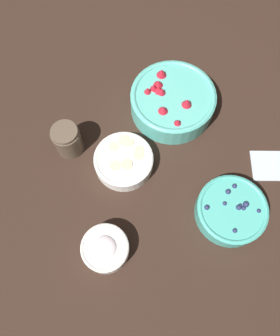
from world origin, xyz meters
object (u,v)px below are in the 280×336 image
(bowl_bananas, at_px, (124,161))
(jar_chocolate, at_px, (68,140))
(bowl_blueberries, at_px, (231,210))
(bowl_strawberries, at_px, (172,100))
(bowl_cream, at_px, (105,248))

(bowl_bananas, bearing_deg, jar_chocolate, -28.43)
(bowl_blueberries, xyz_separation_m, jar_chocolate, (0.40, -0.26, 0.01))
(bowl_blueberries, distance_m, jar_chocolate, 0.47)
(bowl_strawberries, distance_m, bowl_cream, 0.46)
(bowl_strawberries, relative_size, bowl_blueberries, 1.36)
(bowl_blueberries, relative_size, bowl_cream, 1.53)
(jar_chocolate, bearing_deg, bowl_strawberries, -165.20)
(bowl_bananas, distance_m, jar_chocolate, 0.16)
(bowl_blueberries, distance_m, bowl_cream, 0.33)
(bowl_strawberries, bearing_deg, bowl_cream, 57.83)
(bowl_bananas, xyz_separation_m, bowl_cream, (0.08, 0.23, 0.00))
(bowl_strawberries, bearing_deg, jar_chocolate, 14.80)
(bowl_cream, bearing_deg, bowl_strawberries, -122.17)
(bowl_bananas, distance_m, bowl_cream, 0.24)
(bowl_bananas, bearing_deg, bowl_strawberries, -136.04)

